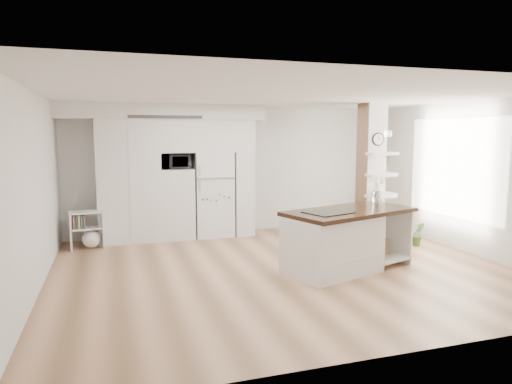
# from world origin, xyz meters

# --- Properties ---
(floor) EXTENTS (7.00, 6.00, 0.01)m
(floor) POSITION_xyz_m (0.00, 0.00, 0.00)
(floor) COLOR tan
(floor) RESTS_ON ground
(room) EXTENTS (7.04, 6.04, 2.72)m
(room) POSITION_xyz_m (0.00, 0.00, 1.86)
(room) COLOR white
(room) RESTS_ON ground
(cabinet_wall) EXTENTS (4.00, 0.71, 2.70)m
(cabinet_wall) POSITION_xyz_m (-1.45, 2.67, 1.51)
(cabinet_wall) COLOR white
(cabinet_wall) RESTS_ON floor
(refrigerator) EXTENTS (0.78, 0.69, 1.75)m
(refrigerator) POSITION_xyz_m (-0.53, 2.68, 0.88)
(refrigerator) COLOR white
(refrigerator) RESTS_ON floor
(column) EXTENTS (0.69, 0.90, 2.70)m
(column) POSITION_xyz_m (2.38, 1.13, 1.35)
(column) COLOR silver
(column) RESTS_ON floor
(window) EXTENTS (0.00, 2.40, 2.40)m
(window) POSITION_xyz_m (3.48, 0.30, 1.50)
(window) COLOR white
(window) RESTS_ON room
(pendant_light) EXTENTS (0.12, 0.12, 0.10)m
(pendant_light) POSITION_xyz_m (1.70, 0.15, 2.12)
(pendant_light) COLOR white
(pendant_light) RESTS_ON room
(kitchen_island) EXTENTS (2.31, 1.60, 1.52)m
(kitchen_island) POSITION_xyz_m (0.77, -0.39, 0.49)
(kitchen_island) COLOR white
(kitchen_island) RESTS_ON floor
(bookshelf) EXTENTS (0.63, 0.41, 0.70)m
(bookshelf) POSITION_xyz_m (-2.97, 2.32, 0.31)
(bookshelf) COLOR white
(bookshelf) RESTS_ON floor
(floor_plant_a) EXTENTS (0.30, 0.26, 0.46)m
(floor_plant_a) POSITION_xyz_m (3.00, 0.62, 0.23)
(floor_plant_a) COLOR #3E6C2B
(floor_plant_a) RESTS_ON floor
(floor_plant_b) EXTENTS (0.29, 0.29, 0.49)m
(floor_plant_b) POSITION_xyz_m (2.01, 1.30, 0.24)
(floor_plant_b) COLOR #3E6C2B
(floor_plant_b) RESTS_ON floor
(microwave) EXTENTS (0.54, 0.37, 0.30)m
(microwave) POSITION_xyz_m (-1.27, 2.62, 1.57)
(microwave) COLOR #2D2D2D
(microwave) RESTS_ON cabinet_wall
(shelf_plant) EXTENTS (0.27, 0.23, 0.30)m
(shelf_plant) POSITION_xyz_m (2.63, 1.30, 1.52)
(shelf_plant) COLOR #3E6C2B
(shelf_plant) RESTS_ON column
(decor_bowl) EXTENTS (0.22, 0.22, 0.05)m
(decor_bowl) POSITION_xyz_m (2.30, 0.90, 1.00)
(decor_bowl) COLOR white
(decor_bowl) RESTS_ON column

